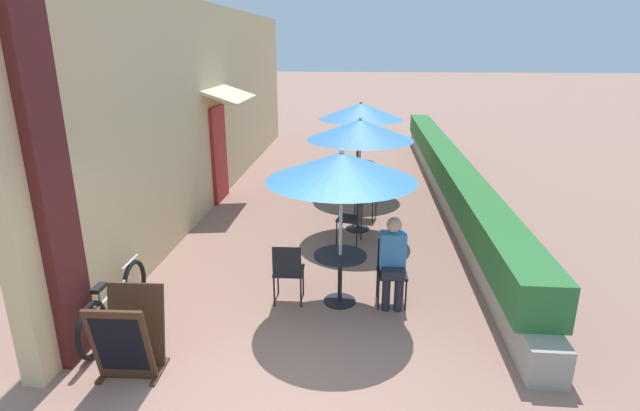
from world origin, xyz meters
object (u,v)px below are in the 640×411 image
patio_umbrella_mid (360,130)px  cafe_chair_far_right (363,164)px  patio_umbrella_near (341,167)px  cafe_chair_mid_right (354,216)px  seated_patron_near_right (393,258)px  patio_table_far (359,171)px  menu_board (129,335)px  cafe_chair_mid_left (362,193)px  coffee_cup_mid (368,192)px  cafe_chair_near_right (392,267)px  patio_table_mid (358,205)px  patio_umbrella_far (361,111)px  cafe_chair_near_left (288,269)px  patio_table_near (340,269)px  bicycle_leaning (115,304)px  cafe_chair_far_left (356,178)px

patio_umbrella_mid → cafe_chair_far_right: 3.56m
patio_umbrella_near → cafe_chair_mid_right: patio_umbrella_near is taller
seated_patron_near_right → patio_table_far: 5.47m
menu_board → cafe_chair_mid_left: bearing=63.1°
coffee_cup_mid → cafe_chair_near_right: bearing=-83.5°
patio_umbrella_near → patio_table_far: bearing=87.9°
patio_umbrella_near → patio_table_far: (0.20, 5.43, -1.42)m
patio_table_mid → cafe_chair_far_right: size_ratio=0.82×
patio_umbrella_near → patio_umbrella_far: bearing=87.9°
cafe_chair_mid_right → menu_board: bearing=161.6°
patio_umbrella_near → patio_table_mid: 3.19m
cafe_chair_near_left → menu_board: bearing=-133.0°
cafe_chair_near_right → menu_board: (-2.85, -1.82, -0.06)m
cafe_chair_mid_right → patio_umbrella_far: bearing=11.0°
patio_table_near → cafe_chair_mid_left: (0.28, 3.55, 0.02)m
patio_umbrella_mid → cafe_chair_mid_right: size_ratio=2.47×
patio_table_far → cafe_chair_far_right: (0.08, 0.70, 0.02)m
cafe_chair_near_right → cafe_chair_mid_left: (-0.41, 3.45, 0.00)m
patio_umbrella_near → seated_patron_near_right: patio_umbrella_near is taller
seated_patron_near_right → cafe_chair_far_right: 6.16m
menu_board → patio_table_far: bearing=69.7°
cafe_chair_near_left → patio_table_mid: bearing=71.6°
patio_table_far → menu_board: menu_board is taller
cafe_chair_far_right → bicycle_leaning: bearing=-10.6°
patio_table_far → cafe_chair_far_left: bearing=-96.2°
coffee_cup_mid → patio_umbrella_far: patio_umbrella_far is taller
cafe_chair_far_right → cafe_chair_near_left: bearing=3.6°
seated_patron_near_right → cafe_chair_near_right: bearing=-90.0°
cafe_chair_far_left → bicycle_leaning: size_ratio=0.49×
patio_umbrella_near → cafe_chair_mid_left: bearing=85.5°
patio_table_near → patio_umbrella_near: size_ratio=0.33×
cafe_chair_mid_left → patio_table_far: cafe_chair_mid_left is taller
cafe_chair_mid_right → cafe_chair_far_left: same height
patio_table_mid → coffee_cup_mid: coffee_cup_mid is taller
patio_umbrella_near → cafe_chair_near_right: size_ratio=2.47×
patio_umbrella_mid → coffee_cup_mid: patio_umbrella_mid is taller
bicycle_leaning → patio_table_mid: bearing=51.2°
cafe_chair_near_right → bicycle_leaning: bearing=15.3°
patio_umbrella_near → cafe_chair_near_left: size_ratio=2.47×
patio_umbrella_mid → menu_board: (-2.36, -4.58, -1.46)m
cafe_chair_mid_left → patio_table_mid: bearing=6.3°
cafe_chair_mid_left → coffee_cup_mid: size_ratio=9.67×
cafe_chair_mid_right → bicycle_leaning: bearing=149.2°
patio_umbrella_far → bicycle_leaning: size_ratio=1.21×
patio_table_near → patio_umbrella_mid: patio_umbrella_mid is taller
cafe_chair_far_left → patio_table_mid: bearing=-164.9°
patio_table_mid → bicycle_leaning: size_ratio=0.40×
cafe_chair_near_right → patio_umbrella_mid: bearing=-81.3°
cafe_chair_near_left → seated_patron_near_right: bearing=1.7°
patio_table_near → patio_table_mid: 2.86m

